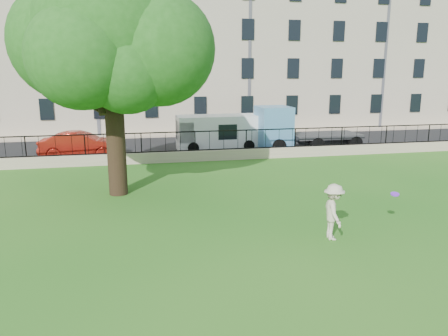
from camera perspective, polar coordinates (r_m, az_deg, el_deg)
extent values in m
plane|color=#1E6017|center=(13.74, 3.43, -9.25)|extent=(120.00, 120.00, 0.00)
cube|color=tan|center=(24.98, -3.77, 1.59)|extent=(50.00, 0.40, 0.60)
cube|color=black|center=(24.92, -3.79, 2.34)|extent=(50.00, 0.05, 0.06)
cube|color=black|center=(24.75, -3.82, 4.77)|extent=(50.00, 0.05, 0.06)
cube|color=black|center=(29.62, -5.05, 2.76)|extent=(60.00, 9.00, 0.01)
cube|color=tan|center=(34.71, -6.08, 4.32)|extent=(60.00, 1.40, 0.12)
cube|color=#C3B49B|center=(40.04, -7.17, 14.66)|extent=(56.00, 10.00, 13.00)
cylinder|color=black|center=(18.52, -13.91, 2.97)|extent=(0.77, 0.77, 4.21)
sphere|color=#1E5316|center=(18.32, -14.70, 16.94)|extent=(5.86, 5.86, 5.86)
sphere|color=#1E5316|center=(17.50, -8.58, 15.11)|extent=(4.40, 4.40, 4.40)
sphere|color=#1E5316|center=(19.22, -19.45, 15.23)|extent=(4.75, 4.75, 4.75)
imported|color=beige|center=(13.85, 14.10, -5.58)|extent=(0.81, 1.22, 1.75)
cylinder|color=#7926D9|center=(14.99, 21.43, -3.19)|extent=(0.33, 0.33, 0.12)
imported|color=#A71F14|center=(27.21, -18.20, 2.90)|extent=(4.75, 1.95, 1.53)
cube|color=silver|center=(28.48, -0.77, 4.67)|extent=(5.33, 2.16, 2.23)
cube|color=#528CC0|center=(29.16, 10.88, 5.22)|extent=(6.76, 2.48, 2.82)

